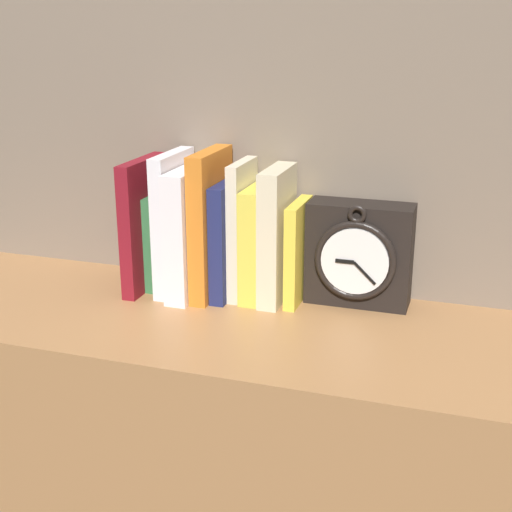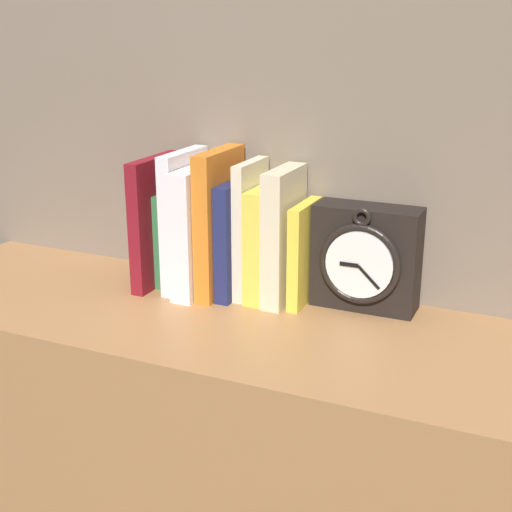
{
  "view_description": "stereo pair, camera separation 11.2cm",
  "coord_description": "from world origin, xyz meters",
  "px_view_note": "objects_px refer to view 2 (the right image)",
  "views": [
    {
      "loc": [
        0.33,
        -1.01,
        1.29
      ],
      "look_at": [
        0.0,
        0.0,
        0.94
      ],
      "focal_mm": 50.0,
      "sensor_mm": 36.0,
      "label": 1
    },
    {
      "loc": [
        0.43,
        -0.97,
        1.29
      ],
      "look_at": [
        0.0,
        0.0,
        0.94
      ],
      "focal_mm": 50.0,
      "sensor_mm": 36.0,
      "label": 2
    }
  ],
  "objects_px": {
    "book_slot2_white": "(185,220)",
    "book_slot3_white": "(200,230)",
    "clock": "(365,258)",
    "book_slot8_cream": "(285,236)",
    "book_slot1_green": "(176,237)",
    "book_slot4_orange": "(220,223)",
    "book_slot9_yellow": "(304,254)",
    "book_slot6_cream": "(251,229)",
    "book_slot7_yellow": "(265,243)",
    "book_slot0_maroon": "(157,221)",
    "book_slot5_navy": "(237,238)"
  },
  "relations": [
    {
      "from": "book_slot6_cream",
      "to": "book_slot7_yellow",
      "type": "relative_size",
      "value": 1.21
    },
    {
      "from": "book_slot3_white",
      "to": "book_slot9_yellow",
      "type": "xyz_separation_m",
      "value": [
        0.19,
        0.02,
        -0.03
      ]
    },
    {
      "from": "clock",
      "to": "book_slot1_green",
      "type": "xyz_separation_m",
      "value": [
        -0.36,
        -0.02,
        -0.0
      ]
    },
    {
      "from": "book_slot0_maroon",
      "to": "book_slot9_yellow",
      "type": "height_order",
      "value": "book_slot0_maroon"
    },
    {
      "from": "book_slot1_green",
      "to": "book_slot4_orange",
      "type": "relative_size",
      "value": 0.67
    },
    {
      "from": "book_slot0_maroon",
      "to": "book_slot8_cream",
      "type": "distance_m",
      "value": 0.25
    },
    {
      "from": "book_slot9_yellow",
      "to": "book_slot5_navy",
      "type": "bearing_deg",
      "value": -176.17
    },
    {
      "from": "book_slot1_green",
      "to": "book_slot3_white",
      "type": "height_order",
      "value": "book_slot3_white"
    },
    {
      "from": "book_slot7_yellow",
      "to": "book_slot3_white",
      "type": "bearing_deg",
      "value": -171.12
    },
    {
      "from": "book_slot1_green",
      "to": "book_slot9_yellow",
      "type": "bearing_deg",
      "value": -0.3
    },
    {
      "from": "book_slot3_white",
      "to": "book_slot8_cream",
      "type": "distance_m",
      "value": 0.16
    },
    {
      "from": "book_slot7_yellow",
      "to": "book_slot1_green",
      "type": "bearing_deg",
      "value": 178.65
    },
    {
      "from": "book_slot2_white",
      "to": "book_slot3_white",
      "type": "distance_m",
      "value": 0.04
    },
    {
      "from": "book_slot5_navy",
      "to": "book_slot3_white",
      "type": "bearing_deg",
      "value": -168.68
    },
    {
      "from": "book_slot3_white",
      "to": "book_slot4_orange",
      "type": "relative_size",
      "value": 0.88
    },
    {
      "from": "book_slot1_green",
      "to": "book_slot4_orange",
      "type": "xyz_separation_m",
      "value": [
        0.1,
        -0.02,
        0.04
      ]
    },
    {
      "from": "clock",
      "to": "book_slot7_yellow",
      "type": "xyz_separation_m",
      "value": [
        -0.17,
        -0.02,
        0.01
      ]
    },
    {
      "from": "clock",
      "to": "book_slot8_cream",
      "type": "relative_size",
      "value": 0.79
    },
    {
      "from": "book_slot2_white",
      "to": "book_slot1_green",
      "type": "bearing_deg",
      "value": 153.44
    },
    {
      "from": "book_slot2_white",
      "to": "book_slot4_orange",
      "type": "height_order",
      "value": "book_slot4_orange"
    },
    {
      "from": "book_slot2_white",
      "to": "book_slot5_navy",
      "type": "xyz_separation_m",
      "value": [
        0.1,
        0.0,
        -0.02
      ]
    },
    {
      "from": "book_slot8_cream",
      "to": "book_slot9_yellow",
      "type": "relative_size",
      "value": 1.32
    },
    {
      "from": "book_slot0_maroon",
      "to": "book_slot8_cream",
      "type": "height_order",
      "value": "book_slot0_maroon"
    },
    {
      "from": "book_slot3_white",
      "to": "book_slot4_orange",
      "type": "height_order",
      "value": "book_slot4_orange"
    },
    {
      "from": "book_slot7_yellow",
      "to": "book_slot8_cream",
      "type": "height_order",
      "value": "book_slot8_cream"
    },
    {
      "from": "book_slot0_maroon",
      "to": "book_slot2_white",
      "type": "height_order",
      "value": "book_slot2_white"
    },
    {
      "from": "book_slot4_orange",
      "to": "book_slot5_navy",
      "type": "bearing_deg",
      "value": 13.37
    },
    {
      "from": "book_slot8_cream",
      "to": "book_slot9_yellow",
      "type": "bearing_deg",
      "value": 9.35
    },
    {
      "from": "book_slot5_navy",
      "to": "book_slot6_cream",
      "type": "height_order",
      "value": "book_slot6_cream"
    },
    {
      "from": "book_slot5_navy",
      "to": "book_slot8_cream",
      "type": "bearing_deg",
      "value": 1.78
    },
    {
      "from": "book_slot2_white",
      "to": "book_slot7_yellow",
      "type": "relative_size",
      "value": 1.26
    },
    {
      "from": "book_slot3_white",
      "to": "book_slot7_yellow",
      "type": "relative_size",
      "value": 1.15
    },
    {
      "from": "clock",
      "to": "book_slot5_navy",
      "type": "distance_m",
      "value": 0.23
    },
    {
      "from": "book_slot0_maroon",
      "to": "book_slot3_white",
      "type": "xyz_separation_m",
      "value": [
        0.09,
        -0.0,
        -0.0
      ]
    },
    {
      "from": "book_slot0_maroon",
      "to": "book_slot5_navy",
      "type": "xyz_separation_m",
      "value": [
        0.16,
        0.01,
        -0.02
      ]
    },
    {
      "from": "book_slot0_maroon",
      "to": "book_slot9_yellow",
      "type": "bearing_deg",
      "value": 4.01
    },
    {
      "from": "book_slot1_green",
      "to": "book_slot8_cream",
      "type": "relative_size",
      "value": 0.74
    },
    {
      "from": "book_slot1_green",
      "to": "book_slot4_orange",
      "type": "bearing_deg",
      "value": -9.43
    },
    {
      "from": "book_slot0_maroon",
      "to": "book_slot2_white",
      "type": "relative_size",
      "value": 0.95
    },
    {
      "from": "clock",
      "to": "book_slot2_white",
      "type": "bearing_deg",
      "value": -174.56
    },
    {
      "from": "book_slot0_maroon",
      "to": "clock",
      "type": "bearing_deg",
      "value": 5.65
    },
    {
      "from": "book_slot1_green",
      "to": "book_slot4_orange",
      "type": "height_order",
      "value": "book_slot4_orange"
    },
    {
      "from": "book_slot1_green",
      "to": "book_slot3_white",
      "type": "xyz_separation_m",
      "value": [
        0.06,
        -0.02,
        0.03
      ]
    },
    {
      "from": "book_slot4_orange",
      "to": "book_slot3_white",
      "type": "bearing_deg",
      "value": -170.38
    },
    {
      "from": "book_slot3_white",
      "to": "book_slot8_cream",
      "type": "height_order",
      "value": "book_slot8_cream"
    },
    {
      "from": "book_slot0_maroon",
      "to": "book_slot3_white",
      "type": "height_order",
      "value": "book_slot0_maroon"
    },
    {
      "from": "clock",
      "to": "book_slot8_cream",
      "type": "height_order",
      "value": "book_slot8_cream"
    },
    {
      "from": "book_slot4_orange",
      "to": "book_slot7_yellow",
      "type": "height_order",
      "value": "book_slot4_orange"
    },
    {
      "from": "book_slot0_maroon",
      "to": "book_slot2_white",
      "type": "xyz_separation_m",
      "value": [
        0.05,
        0.01,
        0.01
      ]
    },
    {
      "from": "book_slot1_green",
      "to": "book_slot2_white",
      "type": "height_order",
      "value": "book_slot2_white"
    }
  ]
}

